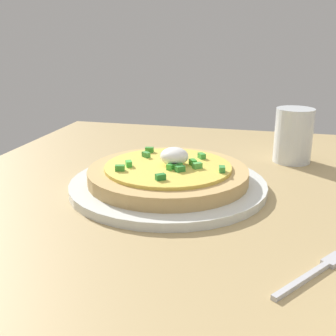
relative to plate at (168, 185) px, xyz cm
name	(u,v)px	position (x,y,z in cm)	size (l,w,h in cm)	color
dining_table	(227,220)	(6.43, 9.40, -1.68)	(96.96, 88.19, 2.13)	tan
plate	(168,185)	(0.00, 0.00, 0.00)	(28.73, 28.73, 1.23)	silver
pizza	(168,173)	(-0.01, 0.03, 1.86)	(23.33, 23.33, 5.04)	tan
cup_far	(293,137)	(-18.63, 18.06, 3.89)	(6.56, 6.56, 9.53)	silver
fork	(316,271)	(18.72, 19.28, -0.36)	(9.83, 7.48, 0.50)	#B7B7BC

